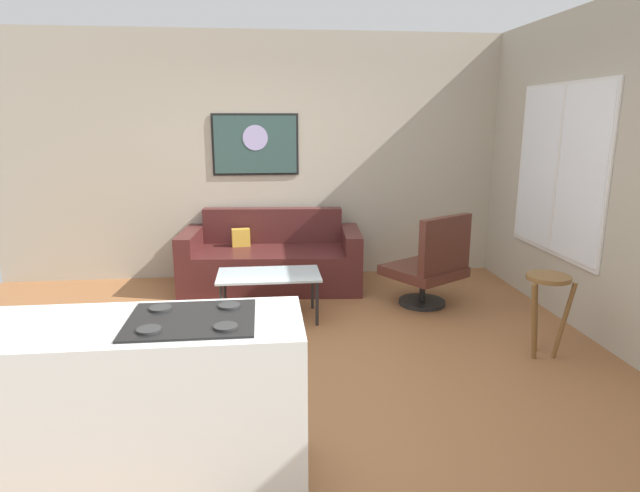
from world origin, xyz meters
TOP-DOWN VIEW (x-y plane):
  - ground at (0.00, 0.00)m, footprint 6.40×6.40m
  - back_wall at (0.00, 2.42)m, footprint 6.40×0.05m
  - right_wall at (2.62, 0.30)m, footprint 0.05×6.40m
  - couch at (-0.10, 1.93)m, footprint 2.01×1.02m
  - coffee_table at (-0.14, 0.93)m, footprint 0.95×0.53m
  - armchair at (1.46, 1.09)m, footprint 0.91×0.90m
  - bar_stool at (2.00, -0.12)m, footprint 0.38×0.37m
  - kitchen_counter at (-0.83, -1.41)m, footprint 1.66×0.61m
  - wall_painting at (-0.25, 2.38)m, footprint 0.98×0.03m
  - window at (2.59, 0.90)m, footprint 0.03×1.52m

SIDE VIEW (x-z plane):
  - ground at x=0.00m, z-range -0.04..0.00m
  - couch at x=-0.10m, z-range -0.13..0.71m
  - coffee_table at x=-0.14m, z-range 0.18..0.62m
  - armchair at x=1.46m, z-range -0.04..0.90m
  - kitchen_counter at x=-0.83m, z-range -0.01..0.92m
  - bar_stool at x=2.00m, z-range 0.19..0.85m
  - window at x=2.59m, z-range 0.57..2.17m
  - back_wall at x=0.00m, z-range 0.00..2.80m
  - right_wall at x=2.62m, z-range 0.00..2.80m
  - wall_painting at x=-0.25m, z-range 1.21..1.90m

